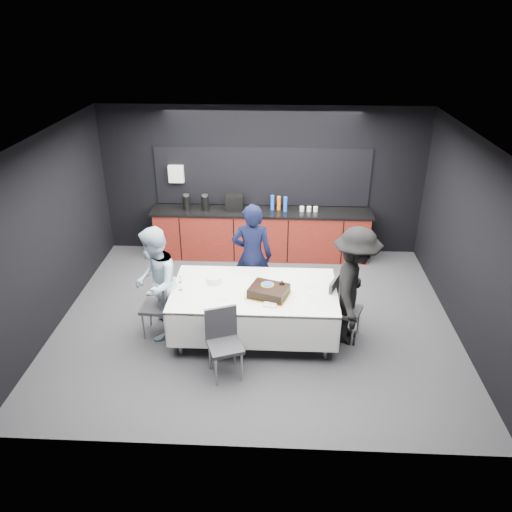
{
  "coord_description": "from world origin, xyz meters",
  "views": [
    {
      "loc": [
        0.32,
        -6.45,
        4.37
      ],
      "look_at": [
        0.0,
        0.1,
        1.05
      ],
      "focal_mm": 35.0,
      "sensor_mm": 36.0,
      "label": 1
    }
  ],
  "objects": [
    {
      "name": "chair_left",
      "position": [
        -1.34,
        -0.43,
        0.53
      ],
      "size": [
        0.44,
        0.44,
        0.92
      ],
      "color": "#303035",
      "rests_on": "ground"
    },
    {
      "name": "chair_right",
      "position": [
        1.23,
        -0.35,
        0.53
      ],
      "size": [
        0.55,
        0.55,
        0.92
      ],
      "color": "#303035",
      "rests_on": "ground"
    },
    {
      "name": "ground",
      "position": [
        0.0,
        0.0,
        0.0
      ],
      "size": [
        6.0,
        6.0,
        0.0
      ],
      "primitive_type": "plane",
      "color": "#3E3E43",
      "rests_on": "ground"
    },
    {
      "name": "person_center",
      "position": [
        -0.08,
        0.45,
        0.87
      ],
      "size": [
        0.64,
        0.43,
        1.73
      ],
      "primitive_type": "imported",
      "rotation": [
        0.0,
        0.0,
        3.16
      ],
      "color": "black",
      "rests_on": "ground"
    },
    {
      "name": "party_table",
      "position": [
        0.0,
        -0.4,
        0.64
      ],
      "size": [
        2.32,
        1.32,
        0.78
      ],
      "color": "#99999E",
      "rests_on": "ground"
    },
    {
      "name": "loose_plate_far",
      "position": [
        -0.0,
        0.02,
        0.78
      ],
      "size": [
        0.2,
        0.2,
        0.01
      ],
      "primitive_type": "cylinder",
      "color": "white",
      "rests_on": "party_table"
    },
    {
      "name": "champagne_flute",
      "position": [
        -1.04,
        -0.48,
        0.94
      ],
      "size": [
        0.06,
        0.06,
        0.22
      ],
      "color": "white",
      "rests_on": "party_table"
    },
    {
      "name": "room_shell",
      "position": [
        0.0,
        0.0,
        1.86
      ],
      "size": [
        6.04,
        5.04,
        2.82
      ],
      "color": "white",
      "rests_on": "ground"
    },
    {
      "name": "kitchenette",
      "position": [
        -0.02,
        2.22,
        0.54
      ],
      "size": [
        4.1,
        0.64,
        2.05
      ],
      "color": "#5C150E",
      "rests_on": "ground"
    },
    {
      "name": "loose_plate_right_a",
      "position": [
        0.79,
        -0.24,
        0.78
      ],
      "size": [
        0.22,
        0.22,
        0.01
      ],
      "primitive_type": "cylinder",
      "color": "white",
      "rests_on": "party_table"
    },
    {
      "name": "loose_plate_near",
      "position": [
        -0.42,
        -0.66,
        0.78
      ],
      "size": [
        0.18,
        0.18,
        0.01
      ],
      "primitive_type": "cylinder",
      "color": "white",
      "rests_on": "party_table"
    },
    {
      "name": "cake_assembly",
      "position": [
        0.21,
        -0.56,
        0.85
      ],
      "size": [
        0.65,
        0.59,
        0.17
      ],
      "color": "gold",
      "rests_on": "party_table"
    },
    {
      "name": "plate_stack",
      "position": [
        -0.59,
        -0.24,
        0.83
      ],
      "size": [
        0.22,
        0.22,
        0.1
      ],
      "primitive_type": "cylinder",
      "color": "white",
      "rests_on": "party_table"
    },
    {
      "name": "chair_near",
      "position": [
        -0.36,
        -1.23,
        0.53
      ],
      "size": [
        0.54,
        0.54,
        0.92
      ],
      "color": "#303035",
      "rests_on": "ground"
    },
    {
      "name": "person_left",
      "position": [
        -1.4,
        -0.42,
        0.84
      ],
      "size": [
        0.69,
        0.85,
        1.68
      ],
      "primitive_type": "imported",
      "rotation": [
        0.0,
        0.0,
        -1.51
      ],
      "color": "#A2BBCC",
      "rests_on": "ground"
    },
    {
      "name": "loose_plate_right_b",
      "position": [
        0.81,
        -0.63,
        0.78
      ],
      "size": [
        0.18,
        0.18,
        0.01
      ],
      "primitive_type": "cylinder",
      "color": "white",
      "rests_on": "party_table"
    },
    {
      "name": "person_right",
      "position": [
        1.39,
        -0.43,
        0.88
      ],
      "size": [
        0.86,
        1.24,
        1.75
      ],
      "primitive_type": "imported",
      "rotation": [
        0.0,
        0.0,
        1.38
      ],
      "color": "black",
      "rests_on": "ground"
    },
    {
      "name": "fork_pile",
      "position": [
        0.23,
        -0.83,
        0.79
      ],
      "size": [
        0.2,
        0.14,
        0.03
      ],
      "primitive_type": "cube",
      "rotation": [
        0.0,
        0.0,
        -0.2
      ],
      "color": "white",
      "rests_on": "party_table"
    }
  ]
}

